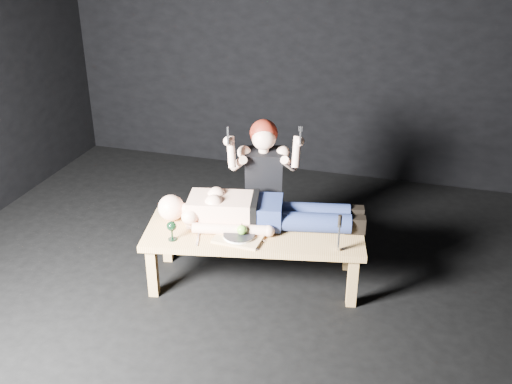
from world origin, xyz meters
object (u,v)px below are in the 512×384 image
Objects in this scene: kneeling_woman at (263,183)px; carving_knife at (339,233)px; serving_tray at (239,238)px; table at (254,256)px; goblet at (172,231)px; lying_man at (262,209)px.

kneeling_woman reaches higher than carving_knife.
serving_tray is 0.74m from carving_knife.
carving_knife reaches higher than table.
table is at bearing 29.01° from goblet.
kneeling_woman reaches higher than goblet.
goblet is at bearing -162.34° from table.
kneeling_woman is 0.93m from goblet.
serving_tray is (-0.07, -0.15, 0.24)m from table.
table is 0.68m from goblet.
lying_man is at bearing 36.91° from goblet.
lying_man reaches higher than table.
kneeling_woman is (-0.10, 0.38, 0.03)m from lying_man.
kneeling_woman is 8.11× the size of goblet.
serving_tray is at bearing 172.10° from carving_knife.
lying_man is (0.03, 0.12, 0.35)m from table.
kneeling_woman reaches higher than lying_man.
table is 4.77× the size of serving_tray.
kneeling_woman is 4.33× the size of carving_knife.
serving_tray is at bearing -120.80° from lying_man.
serving_tray is at bearing -105.99° from kneeling_woman.
carving_knife reaches higher than lying_man.
carving_knife is at bearing -56.32° from kneeling_woman.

